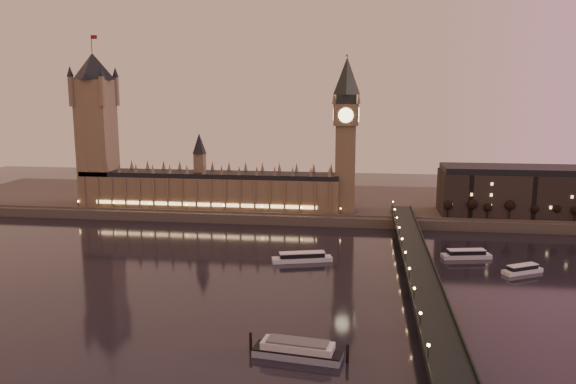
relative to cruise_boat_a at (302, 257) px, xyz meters
name	(u,v)px	position (x,y,z in m)	size (l,w,h in m)	color
ground	(222,273)	(-35.98, -24.13, -2.17)	(700.00, 700.00, 0.00)	black
far_embankment	(315,203)	(-5.98, 140.87, 0.83)	(560.00, 130.00, 6.00)	#423D35
palace_of_westminster	(209,186)	(-76.11, 96.87, 19.54)	(180.00, 26.62, 52.00)	brown
victoria_tower	(96,121)	(-155.98, 96.87, 63.62)	(31.68, 31.68, 118.00)	brown
big_ben	(346,126)	(18.01, 96.86, 61.79)	(17.68, 17.68, 104.00)	brown
westminster_bridge	(417,270)	(55.63, -24.13, 3.35)	(13.20, 260.00, 15.30)	black
city_block	(562,190)	(158.96, 106.81, 20.08)	(155.00, 45.00, 34.00)	black
bare_tree_0	(448,206)	(84.05, 84.87, 12.32)	(5.60, 5.60, 11.38)	black
bare_tree_1	(469,206)	(96.99, 84.87, 12.32)	(5.60, 5.60, 11.38)	black
bare_tree_2	(490,207)	(109.93, 84.87, 12.32)	(5.60, 5.60, 11.38)	black
bare_tree_3	(512,207)	(122.87, 84.87, 12.32)	(5.60, 5.60, 11.38)	black
bare_tree_4	(533,208)	(135.81, 84.87, 12.32)	(5.60, 5.60, 11.38)	black
bare_tree_5	(555,208)	(148.75, 84.87, 12.32)	(5.60, 5.60, 11.38)	black
cruise_boat_a	(302,257)	(0.00, 0.00, 0.00)	(31.38, 14.77, 4.92)	silver
cruise_boat_b	(466,254)	(84.49, 17.36, -0.08)	(26.34, 11.19, 4.72)	silver
cruise_boat_c	(522,269)	(106.97, -4.24, -0.34)	(20.86, 15.01, 4.15)	silver
moored_barge	(298,350)	(10.26, -105.23, 0.45)	(33.56, 11.91, 6.20)	#8E9BB5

